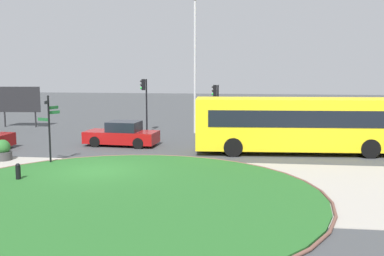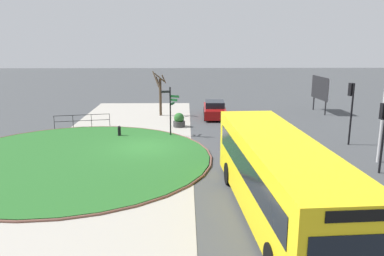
{
  "view_description": "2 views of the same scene",
  "coord_description": "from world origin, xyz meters",
  "px_view_note": "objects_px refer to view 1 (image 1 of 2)",
  "views": [
    {
      "loc": [
        6.65,
        -19.3,
        4.69
      ],
      "look_at": [
        3.92,
        2.29,
        1.76
      ],
      "focal_mm": 42.87,
      "sensor_mm": 36.0,
      "label": 1
    },
    {
      "loc": [
        22.44,
        2.47,
        6.57
      ],
      "look_at": [
        3.27,
        2.78,
        2.02
      ],
      "focal_mm": 36.41,
      "sensor_mm": 36.0,
      "label": 2
    }
  ],
  "objects_px": {
    "bus_yellow": "(298,124)",
    "traffic_light_near": "(216,98)",
    "bollard_foreground": "(18,172)",
    "traffic_light_far": "(144,94)",
    "billboard_left": "(19,100)",
    "planter_near_signpost": "(3,151)",
    "lamppost_tall": "(195,62)",
    "signpost_directional": "(49,124)",
    "car_far_lane": "(122,135)"
  },
  "relations": [
    {
      "from": "traffic_light_far",
      "to": "lamppost_tall",
      "type": "bearing_deg",
      "value": 166.08
    },
    {
      "from": "traffic_light_far",
      "to": "lamppost_tall",
      "type": "relative_size",
      "value": 0.4
    },
    {
      "from": "signpost_directional",
      "to": "planter_near_signpost",
      "type": "height_order",
      "value": "signpost_directional"
    },
    {
      "from": "bollard_foreground",
      "to": "traffic_light_near",
      "type": "xyz_separation_m",
      "value": [
        7.08,
        13.92,
        2.14
      ]
    },
    {
      "from": "signpost_directional",
      "to": "planter_near_signpost",
      "type": "relative_size",
      "value": 3.15
    },
    {
      "from": "signpost_directional",
      "to": "car_far_lane",
      "type": "height_order",
      "value": "signpost_directional"
    },
    {
      "from": "bus_yellow",
      "to": "lamppost_tall",
      "type": "bearing_deg",
      "value": 129.26
    },
    {
      "from": "traffic_light_far",
      "to": "planter_near_signpost",
      "type": "height_order",
      "value": "traffic_light_far"
    },
    {
      "from": "traffic_light_near",
      "to": "billboard_left",
      "type": "height_order",
      "value": "traffic_light_near"
    },
    {
      "from": "billboard_left",
      "to": "traffic_light_far",
      "type": "bearing_deg",
      "value": -14.47
    },
    {
      "from": "traffic_light_far",
      "to": "billboard_left",
      "type": "relative_size",
      "value": 1.14
    },
    {
      "from": "traffic_light_far",
      "to": "billboard_left",
      "type": "distance_m",
      "value": 10.49
    },
    {
      "from": "car_far_lane",
      "to": "planter_near_signpost",
      "type": "xyz_separation_m",
      "value": [
        -4.75,
        -4.99,
        -0.18
      ]
    },
    {
      "from": "traffic_light_near",
      "to": "lamppost_tall",
      "type": "relative_size",
      "value": 0.36
    },
    {
      "from": "traffic_light_far",
      "to": "planter_near_signpost",
      "type": "relative_size",
      "value": 3.59
    },
    {
      "from": "planter_near_signpost",
      "to": "traffic_light_near",
      "type": "bearing_deg",
      "value": 45.09
    },
    {
      "from": "bollard_foreground",
      "to": "bus_yellow",
      "type": "relative_size",
      "value": 0.07
    },
    {
      "from": "planter_near_signpost",
      "to": "lamppost_tall",
      "type": "bearing_deg",
      "value": 51.91
    },
    {
      "from": "traffic_light_far",
      "to": "planter_near_signpost",
      "type": "xyz_separation_m",
      "value": [
        -4.85,
        -10.56,
        -2.31
      ]
    },
    {
      "from": "signpost_directional",
      "to": "traffic_light_near",
      "type": "distance_m",
      "value": 12.76
    },
    {
      "from": "lamppost_tall",
      "to": "planter_near_signpost",
      "type": "bearing_deg",
      "value": -128.09
    },
    {
      "from": "bollard_foreground",
      "to": "traffic_light_near",
      "type": "relative_size",
      "value": 0.22
    },
    {
      "from": "billboard_left",
      "to": "bus_yellow",
      "type": "bearing_deg",
      "value": -27.66
    },
    {
      "from": "lamppost_tall",
      "to": "traffic_light_far",
      "type": "bearing_deg",
      "value": -176.9
    },
    {
      "from": "lamppost_tall",
      "to": "car_far_lane",
      "type": "bearing_deg",
      "value": -122.56
    },
    {
      "from": "car_far_lane",
      "to": "traffic_light_near",
      "type": "height_order",
      "value": "traffic_light_near"
    },
    {
      "from": "traffic_light_near",
      "to": "planter_near_signpost",
      "type": "relative_size",
      "value": 3.25
    },
    {
      "from": "bollard_foreground",
      "to": "lamppost_tall",
      "type": "height_order",
      "value": "lamppost_tall"
    },
    {
      "from": "billboard_left",
      "to": "lamppost_tall",
      "type": "bearing_deg",
      "value": -11.33
    },
    {
      "from": "car_far_lane",
      "to": "traffic_light_far",
      "type": "distance_m",
      "value": 5.96
    },
    {
      "from": "bollard_foreground",
      "to": "signpost_directional",
      "type": "bearing_deg",
      "value": 92.77
    },
    {
      "from": "lamppost_tall",
      "to": "billboard_left",
      "type": "distance_m",
      "value": 14.29
    },
    {
      "from": "signpost_directional",
      "to": "billboard_left",
      "type": "height_order",
      "value": "signpost_directional"
    },
    {
      "from": "billboard_left",
      "to": "planter_near_signpost",
      "type": "relative_size",
      "value": 3.14
    },
    {
      "from": "bus_yellow",
      "to": "planter_near_signpost",
      "type": "relative_size",
      "value": 10.52
    },
    {
      "from": "traffic_light_near",
      "to": "billboard_left",
      "type": "bearing_deg",
      "value": -13.12
    },
    {
      "from": "bus_yellow",
      "to": "car_far_lane",
      "type": "relative_size",
      "value": 2.52
    },
    {
      "from": "bus_yellow",
      "to": "traffic_light_far",
      "type": "bearing_deg",
      "value": 142.4
    },
    {
      "from": "bus_yellow",
      "to": "lamppost_tall",
      "type": "relative_size",
      "value": 1.18
    },
    {
      "from": "bus_yellow",
      "to": "planter_near_signpost",
      "type": "distance_m",
      "value": 15.42
    },
    {
      "from": "bus_yellow",
      "to": "traffic_light_near",
      "type": "relative_size",
      "value": 3.24
    },
    {
      "from": "billboard_left",
      "to": "signpost_directional",
      "type": "bearing_deg",
      "value": -62.43
    },
    {
      "from": "car_far_lane",
      "to": "billboard_left",
      "type": "xyz_separation_m",
      "value": [
        -10.23,
        7.25,
        1.43
      ]
    },
    {
      "from": "planter_near_signpost",
      "to": "bus_yellow",
      "type": "bearing_deg",
      "value": 14.41
    },
    {
      "from": "bollard_foreground",
      "to": "bus_yellow",
      "type": "height_order",
      "value": "bus_yellow"
    },
    {
      "from": "bollard_foreground",
      "to": "traffic_light_far",
      "type": "xyz_separation_m",
      "value": [
        1.96,
        14.49,
        2.4
      ]
    },
    {
      "from": "bollard_foreground",
      "to": "planter_near_signpost",
      "type": "height_order",
      "value": "planter_near_signpost"
    },
    {
      "from": "bollard_foreground",
      "to": "bus_yellow",
      "type": "xyz_separation_m",
      "value": [
        12.0,
        7.75,
        1.22
      ]
    },
    {
      "from": "signpost_directional",
      "to": "bus_yellow",
      "type": "xyz_separation_m",
      "value": [
        12.17,
        4.32,
        -0.35
      ]
    },
    {
      "from": "bus_yellow",
      "to": "traffic_light_near",
      "type": "height_order",
      "value": "traffic_light_near"
    }
  ]
}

